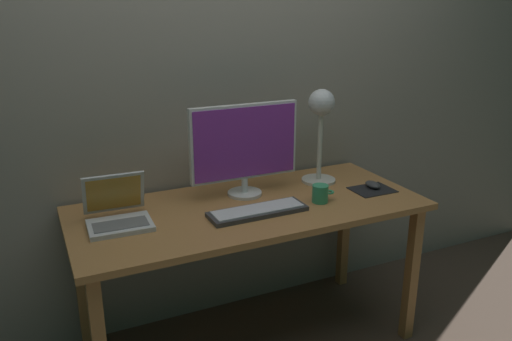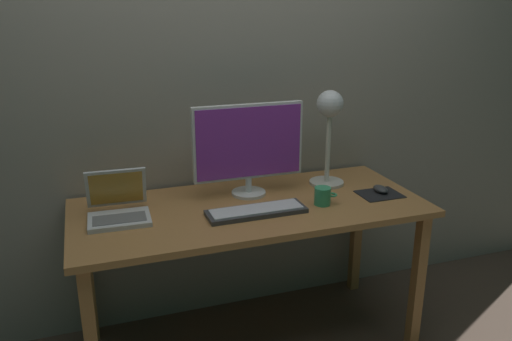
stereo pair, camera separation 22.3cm
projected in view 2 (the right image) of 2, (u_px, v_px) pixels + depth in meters
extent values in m
plane|color=#47382D|center=(251.00, 341.00, 2.56)|extent=(4.80, 4.80, 0.00)
cube|color=gray|center=(224.00, 71.00, 2.51)|extent=(4.80, 0.06, 2.60)
cube|color=#A8703D|center=(250.00, 208.00, 2.33)|extent=(1.60, 0.70, 0.03)
cube|color=#A8703D|center=(418.00, 283.00, 2.42)|extent=(0.05, 0.05, 0.71)
cube|color=#A8703D|center=(88.00, 276.00, 2.48)|extent=(0.05, 0.05, 0.71)
cube|color=#A8703D|center=(356.00, 233.00, 2.94)|extent=(0.05, 0.05, 0.71)
cylinder|color=silver|center=(249.00, 193.00, 2.46)|extent=(0.16, 0.16, 0.01)
cylinder|color=silver|center=(249.00, 184.00, 2.44)|extent=(0.03, 0.03, 0.07)
cube|color=silver|center=(248.00, 142.00, 2.38)|extent=(0.53, 0.03, 0.35)
cube|color=purple|center=(250.00, 142.00, 2.36)|extent=(0.51, 0.00, 0.33)
cube|color=#38383A|center=(256.00, 212.00, 2.23)|extent=(0.44, 0.15, 0.02)
cube|color=silver|center=(256.00, 209.00, 2.23)|extent=(0.41, 0.12, 0.01)
cube|color=silver|center=(119.00, 220.00, 2.15)|extent=(0.26, 0.20, 0.02)
cube|color=slate|center=(119.00, 219.00, 2.13)|extent=(0.22, 0.11, 0.00)
cube|color=silver|center=(116.00, 188.00, 2.23)|extent=(0.26, 0.08, 0.18)
cube|color=gold|center=(116.00, 188.00, 2.23)|extent=(0.23, 0.07, 0.16)
cylinder|color=beige|center=(326.00, 182.00, 2.60)|extent=(0.17, 0.17, 0.01)
cylinder|color=silver|center=(328.00, 146.00, 2.54)|extent=(0.02, 0.02, 0.37)
sphere|color=silver|center=(330.00, 104.00, 2.47)|extent=(0.13, 0.13, 0.13)
sphere|color=#FFEAB2|center=(331.00, 111.00, 2.47)|extent=(0.05, 0.05, 0.05)
cube|color=black|center=(380.00, 194.00, 2.45)|extent=(0.20, 0.16, 0.00)
ellipsoid|color=#38383A|center=(381.00, 189.00, 2.47)|extent=(0.06, 0.10, 0.03)
cylinder|color=#339966|center=(322.00, 196.00, 2.32)|extent=(0.08, 0.08, 0.08)
torus|color=#339966|center=(332.00, 195.00, 2.34)|extent=(0.05, 0.05, 0.01)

